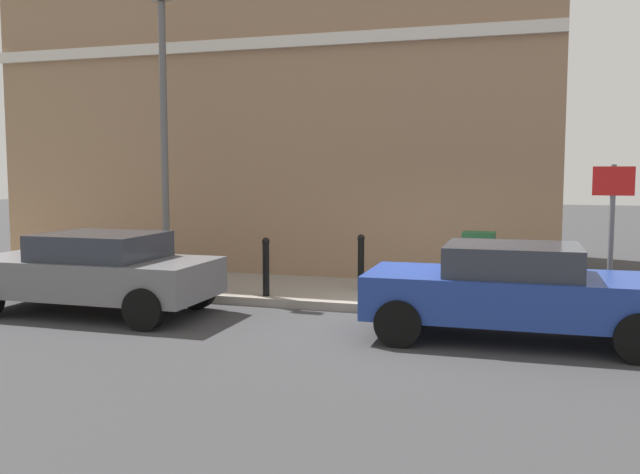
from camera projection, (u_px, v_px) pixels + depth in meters
ground at (429, 325)px, 10.55m from camera, size 80.00×80.00×0.00m
sidewalk at (149, 282)px, 14.10m from camera, size 2.66×30.00×0.15m
corner_building at (302, 89)px, 17.68m from camera, size 6.91×12.61×8.88m
car_blue at (514, 290)px, 9.54m from camera, size 1.87×4.11×1.34m
car_grey at (95, 271)px, 11.34m from camera, size 1.91×4.02×1.34m
utility_cabinet at (478, 267)px, 11.99m from camera, size 0.46×0.61×1.15m
bollard_near_cabinet at (361, 260)px, 12.72m from camera, size 0.14×0.14×1.04m
bollard_far_kerb at (266, 265)px, 12.12m from camera, size 0.14×0.14×1.04m
street_sign at (612, 216)px, 10.48m from camera, size 0.08×0.60×2.30m
lamppost at (164, 123)px, 13.73m from camera, size 0.20×0.44×5.72m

